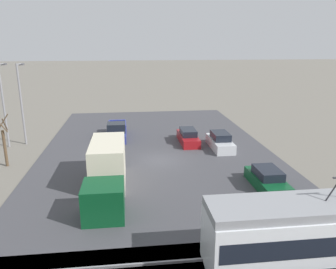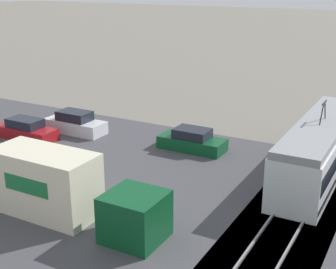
{
  "view_description": "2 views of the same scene",
  "coord_description": "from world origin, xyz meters",
  "px_view_note": "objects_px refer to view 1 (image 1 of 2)",
  "views": [
    {
      "loc": [
        2.49,
        27.16,
        10.19
      ],
      "look_at": [
        -0.48,
        2.41,
        3.08
      ],
      "focal_mm": 35.0,
      "sensor_mm": 36.0,
      "label": 1
    },
    {
      "loc": [
        19.23,
        19.35,
        10.95
      ],
      "look_at": [
        -4.16,
        6.39,
        1.96
      ],
      "focal_mm": 50.0,
      "sensor_mm": 36.0,
      "label": 2
    }
  ],
  "objects_px": {
    "sedan_car_0": "(220,142)",
    "street_lamp_near_crossing": "(4,100)",
    "box_truck": "(107,170)",
    "sedan_car_2": "(267,180)",
    "street_lamp_mid_block": "(21,99)",
    "light_rail_tram": "(336,232)",
    "sedan_car_1": "(188,137)",
    "street_tree": "(4,143)",
    "pickup_truck": "(117,132)"
  },
  "relations": [
    {
      "from": "pickup_truck",
      "to": "sedan_car_0",
      "type": "bearing_deg",
      "value": 154.53
    },
    {
      "from": "pickup_truck",
      "to": "street_lamp_mid_block",
      "type": "distance_m",
      "value": 10.07
    },
    {
      "from": "sedan_car_1",
      "to": "light_rail_tram",
      "type": "bearing_deg",
      "value": -79.97
    },
    {
      "from": "pickup_truck",
      "to": "sedan_car_1",
      "type": "xyz_separation_m",
      "value": [
        -7.37,
        2.68,
        -0.08
      ]
    },
    {
      "from": "box_truck",
      "to": "street_lamp_near_crossing",
      "type": "relative_size",
      "value": 1.09
    },
    {
      "from": "sedan_car_0",
      "to": "street_tree",
      "type": "xyz_separation_m",
      "value": [
        19.17,
        2.32,
        1.29
      ]
    },
    {
      "from": "sedan_car_0",
      "to": "sedan_car_2",
      "type": "bearing_deg",
      "value": 95.64
    },
    {
      "from": "sedan_car_1",
      "to": "sedan_car_2",
      "type": "bearing_deg",
      "value": -71.92
    },
    {
      "from": "street_lamp_near_crossing",
      "to": "pickup_truck",
      "type": "bearing_deg",
      "value": -172.49
    },
    {
      "from": "street_lamp_mid_block",
      "to": "light_rail_tram",
      "type": "bearing_deg",
      "value": 133.01
    },
    {
      "from": "pickup_truck",
      "to": "sedan_car_2",
      "type": "bearing_deg",
      "value": 128.32
    },
    {
      "from": "street_lamp_near_crossing",
      "to": "street_lamp_mid_block",
      "type": "distance_m",
      "value": 1.61
    },
    {
      "from": "pickup_truck",
      "to": "sedan_car_2",
      "type": "relative_size",
      "value": 1.23
    },
    {
      "from": "box_truck",
      "to": "pickup_truck",
      "type": "xyz_separation_m",
      "value": [
        -0.23,
        -12.94,
        -0.76
      ]
    },
    {
      "from": "sedan_car_0",
      "to": "box_truck",
      "type": "bearing_deg",
      "value": 37.93
    },
    {
      "from": "sedan_car_1",
      "to": "street_lamp_mid_block",
      "type": "xyz_separation_m",
      "value": [
        16.61,
        -1.97,
        4.02
      ]
    },
    {
      "from": "box_truck",
      "to": "street_lamp_mid_block",
      "type": "xyz_separation_m",
      "value": [
        9.0,
        -12.24,
        3.17
      ]
    },
    {
      "from": "sedan_car_1",
      "to": "street_tree",
      "type": "distance_m",
      "value": 17.03
    },
    {
      "from": "sedan_car_0",
      "to": "sedan_car_1",
      "type": "distance_m",
      "value": 3.53
    },
    {
      "from": "box_truck",
      "to": "sedan_car_1",
      "type": "xyz_separation_m",
      "value": [
        -7.6,
        -10.27,
        -0.85
      ]
    },
    {
      "from": "light_rail_tram",
      "to": "street_lamp_mid_block",
      "type": "distance_m",
      "value": 29.57
    },
    {
      "from": "street_tree",
      "to": "street_lamp_near_crossing",
      "type": "relative_size",
      "value": 0.54
    },
    {
      "from": "sedan_car_0",
      "to": "street_lamp_near_crossing",
      "type": "relative_size",
      "value": 0.57
    },
    {
      "from": "street_tree",
      "to": "street_lamp_near_crossing",
      "type": "height_order",
      "value": "street_lamp_near_crossing"
    },
    {
      "from": "pickup_truck",
      "to": "sedan_car_0",
      "type": "relative_size",
      "value": 1.16
    },
    {
      "from": "light_rail_tram",
      "to": "sedan_car_1",
      "type": "height_order",
      "value": "light_rail_tram"
    },
    {
      "from": "sedan_car_0",
      "to": "street_lamp_mid_block",
      "type": "xyz_separation_m",
      "value": [
        19.4,
        -4.14,
        3.96
      ]
    },
    {
      "from": "sedan_car_2",
      "to": "street_tree",
      "type": "distance_m",
      "value": 21.26
    },
    {
      "from": "light_rail_tram",
      "to": "sedan_car_1",
      "type": "distance_m",
      "value": 19.86
    },
    {
      "from": "street_lamp_mid_block",
      "to": "sedan_car_0",
      "type": "bearing_deg",
      "value": 167.97
    },
    {
      "from": "street_tree",
      "to": "street_lamp_mid_block",
      "type": "xyz_separation_m",
      "value": [
        0.23,
        -6.45,
        2.67
      ]
    },
    {
      "from": "box_truck",
      "to": "street_tree",
      "type": "height_order",
      "value": "street_tree"
    },
    {
      "from": "sedan_car_2",
      "to": "street_lamp_near_crossing",
      "type": "distance_m",
      "value": 25.47
    },
    {
      "from": "box_truck",
      "to": "sedan_car_0",
      "type": "bearing_deg",
      "value": -142.07
    },
    {
      "from": "box_truck",
      "to": "sedan_car_1",
      "type": "bearing_deg",
      "value": -126.53
    },
    {
      "from": "street_tree",
      "to": "pickup_truck",
      "type": "bearing_deg",
      "value": -141.51
    },
    {
      "from": "street_lamp_mid_block",
      "to": "street_lamp_near_crossing",
      "type": "bearing_deg",
      "value": 25.89
    },
    {
      "from": "box_truck",
      "to": "street_tree",
      "type": "xyz_separation_m",
      "value": [
        8.77,
        -5.78,
        0.51
      ]
    },
    {
      "from": "sedan_car_1",
      "to": "sedan_car_2",
      "type": "xyz_separation_m",
      "value": [
        -3.7,
        11.33,
        -0.01
      ]
    },
    {
      "from": "light_rail_tram",
      "to": "pickup_truck",
      "type": "bearing_deg",
      "value": -64.02
    },
    {
      "from": "sedan_car_0",
      "to": "street_tree",
      "type": "bearing_deg",
      "value": 6.9
    },
    {
      "from": "pickup_truck",
      "to": "street_lamp_mid_block",
      "type": "height_order",
      "value": "street_lamp_mid_block"
    },
    {
      "from": "box_truck",
      "to": "sedan_car_1",
      "type": "distance_m",
      "value": 12.8
    },
    {
      "from": "light_rail_tram",
      "to": "street_lamp_near_crossing",
      "type": "distance_m",
      "value": 30.09
    },
    {
      "from": "street_tree",
      "to": "sedan_car_2",
      "type": "bearing_deg",
      "value": 161.16
    },
    {
      "from": "sedan_car_0",
      "to": "street_lamp_near_crossing",
      "type": "distance_m",
      "value": 21.5
    },
    {
      "from": "box_truck",
      "to": "street_tree",
      "type": "distance_m",
      "value": 10.52
    },
    {
      "from": "street_lamp_near_crossing",
      "to": "light_rail_tram",
      "type": "bearing_deg",
      "value": 135.95
    },
    {
      "from": "sedan_car_0",
      "to": "sedan_car_2",
      "type": "relative_size",
      "value": 1.06
    },
    {
      "from": "light_rail_tram",
      "to": "sedan_car_2",
      "type": "bearing_deg",
      "value": -91.7
    }
  ]
}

